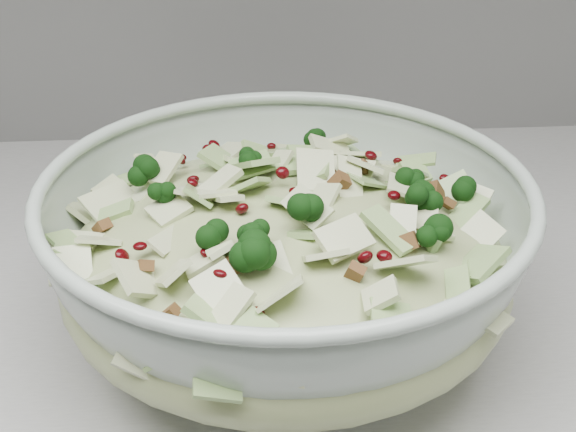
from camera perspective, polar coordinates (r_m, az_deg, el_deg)
The scene contains 2 objects.
mixing_bowl at distance 0.54m, azimuth -0.15°, elevation -3.27°, with size 0.34×0.34×0.13m.
salad at distance 0.53m, azimuth -0.15°, elevation -1.36°, with size 0.35×0.35×0.13m.
Camera 1 is at (0.61, 1.15, 1.26)m, focal length 50.00 mm.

